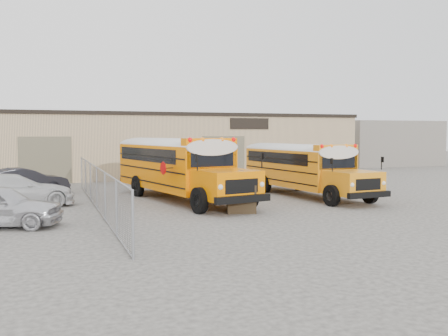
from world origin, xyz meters
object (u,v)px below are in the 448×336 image
object	(u,v)px
tarp_bundle	(241,191)
car_dark	(24,182)
school_bus_left	(130,158)
school_bus_right	(250,160)
car_white	(13,191)

from	to	relation	value
tarp_bundle	car_dark	size ratio (longest dim) A/B	0.40
school_bus_left	car_dark	xyz separation A→B (m)	(-5.78, -1.92, -1.04)
school_bus_right	car_white	xyz separation A→B (m)	(-13.27, -5.25, -0.83)
school_bus_left	school_bus_right	size ratio (longest dim) A/B	1.13
tarp_bundle	school_bus_right	bearing A→B (deg)	65.12
school_bus_right	car_dark	distance (m)	13.03
tarp_bundle	car_white	distance (m)	9.84
car_white	car_dark	xyz separation A→B (m)	(0.29, 4.48, -0.02)
tarp_bundle	car_dark	xyz separation A→B (m)	(-8.50, 8.90, -0.17)
school_bus_right	school_bus_left	bearing A→B (deg)	170.91
school_bus_right	car_white	bearing A→B (deg)	-158.42
school_bus_right	car_dark	xyz separation A→B (m)	(-12.98, -0.77, -0.85)
car_white	school_bus_right	bearing A→B (deg)	-78.80
car_dark	car_white	bearing A→B (deg)	159.61
school_bus_right	car_dark	size ratio (longest dim) A/B	2.17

